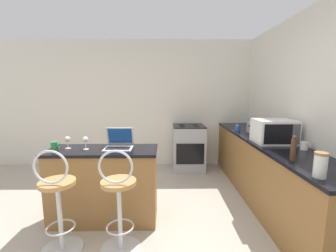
% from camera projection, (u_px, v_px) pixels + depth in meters
% --- Properties ---
extents(wall_back, '(12.00, 0.06, 2.60)m').
position_uv_depth(wall_back, '(145.00, 104.00, 4.71)').
color(wall_back, silver).
rests_on(wall_back, ground_plane).
extents(breakfast_bar, '(1.29, 0.51, 0.90)m').
position_uv_depth(breakfast_bar, '(104.00, 185.00, 2.73)').
color(breakfast_bar, olive).
rests_on(breakfast_bar, ground_plane).
extents(counter_right, '(0.63, 3.26, 0.90)m').
position_uv_depth(counter_right, '(266.00, 170.00, 3.24)').
color(counter_right, olive).
rests_on(counter_right, ground_plane).
extents(bar_stool_near, '(0.40, 0.40, 1.07)m').
position_uv_depth(bar_stool_near, '(58.00, 204.00, 2.17)').
color(bar_stool_near, silver).
rests_on(bar_stool_near, ground_plane).
extents(bar_stool_far, '(0.40, 0.40, 1.07)m').
position_uv_depth(bar_stool_far, '(119.00, 203.00, 2.17)').
color(bar_stool_far, silver).
rests_on(bar_stool_far, ground_plane).
extents(laptop, '(0.33, 0.31, 0.24)m').
position_uv_depth(laptop, '(119.00, 143.00, 2.72)').
color(laptop, silver).
rests_on(laptop, breakfast_bar).
extents(microwave, '(0.49, 0.40, 0.31)m').
position_uv_depth(microwave, '(274.00, 131.00, 2.95)').
color(microwave, white).
rests_on(microwave, counter_right).
extents(toaster, '(0.24, 0.28, 0.18)m').
position_uv_depth(toaster, '(256.00, 128.00, 3.61)').
color(toaster, '#9EA3A8').
rests_on(toaster, counter_right).
extents(stove_range, '(0.62, 0.61, 0.91)m').
position_uv_depth(stove_range, '(189.00, 148.00, 4.51)').
color(stove_range, '#9EA3A8').
rests_on(stove_range, ground_plane).
extents(pepper_mill, '(0.05, 0.05, 0.25)m').
position_uv_depth(pepper_mill, '(293.00, 149.00, 2.22)').
color(pepper_mill, '#4C2D19').
rests_on(pepper_mill, counter_right).
extents(mug_green, '(0.10, 0.08, 0.10)m').
position_uv_depth(mug_green, '(55.00, 146.00, 2.61)').
color(mug_green, '#338447').
rests_on(mug_green, breakfast_bar).
extents(mug_blue, '(0.10, 0.08, 0.10)m').
position_uv_depth(mug_blue, '(238.00, 128.00, 3.82)').
color(mug_blue, '#2D51AD').
rests_on(mug_blue, counter_right).
extents(mug_white, '(0.10, 0.08, 0.10)m').
position_uv_depth(mug_white, '(304.00, 146.00, 2.62)').
color(mug_white, white).
rests_on(mug_white, counter_right).
extents(wine_glass_tall, '(0.07, 0.07, 0.16)m').
position_uv_depth(wine_glass_tall, '(85.00, 140.00, 2.63)').
color(wine_glass_tall, silver).
rests_on(wine_glass_tall, breakfast_bar).
extents(storage_jar, '(0.10, 0.10, 0.21)m').
position_uv_depth(storage_jar, '(320.00, 165.00, 1.78)').
color(storage_jar, silver).
rests_on(storage_jar, counter_right).
extents(wine_glass_short, '(0.06, 0.06, 0.15)m').
position_uv_depth(wine_glass_short, '(68.00, 140.00, 2.67)').
color(wine_glass_short, silver).
rests_on(wine_glass_short, breakfast_bar).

